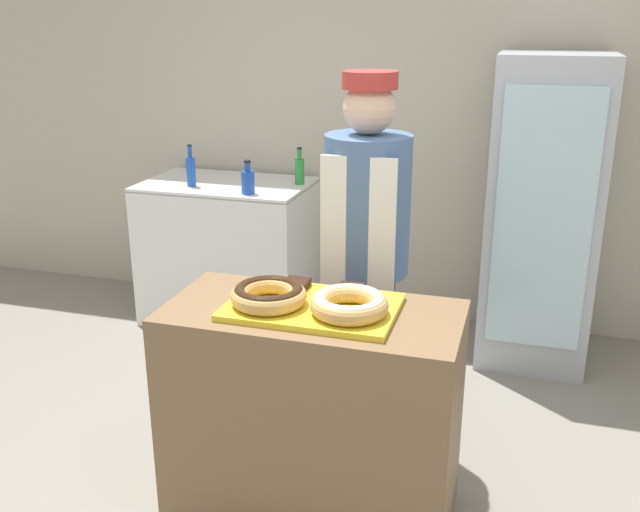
# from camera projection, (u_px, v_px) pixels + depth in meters

# --- Properties ---
(ground_plane) EXTENTS (14.00, 14.00, 0.00)m
(ground_plane) POSITION_uv_depth(u_px,v_px,m) (313.00, 507.00, 2.93)
(ground_plane) COLOR gray
(wall_back) EXTENTS (8.00, 0.06, 2.70)m
(wall_back) POSITION_uv_depth(u_px,v_px,m) (413.00, 111.00, 4.43)
(wall_back) COLOR #BCB29E
(wall_back) RESTS_ON ground_plane
(display_counter) EXTENTS (1.11, 0.54, 0.88)m
(display_counter) POSITION_uv_depth(u_px,v_px,m) (313.00, 414.00, 2.79)
(display_counter) COLOR brown
(display_counter) RESTS_ON ground_plane
(serving_tray) EXTENTS (0.63, 0.41, 0.02)m
(serving_tray) POSITION_uv_depth(u_px,v_px,m) (312.00, 307.00, 2.64)
(serving_tray) COLOR yellow
(serving_tray) RESTS_ON display_counter
(donut_chocolate_glaze) EXTENTS (0.28, 0.28, 0.07)m
(donut_chocolate_glaze) POSITION_uv_depth(u_px,v_px,m) (269.00, 294.00, 2.62)
(donut_chocolate_glaze) COLOR tan
(donut_chocolate_glaze) RESTS_ON serving_tray
(donut_light_glaze) EXTENTS (0.28, 0.28, 0.07)m
(donut_light_glaze) POSITION_uv_depth(u_px,v_px,m) (349.00, 303.00, 2.54)
(donut_light_glaze) COLOR tan
(donut_light_glaze) RESTS_ON serving_tray
(brownie_back_left) EXTENTS (0.09, 0.09, 0.03)m
(brownie_back_left) POSITION_uv_depth(u_px,v_px,m) (297.00, 284.00, 2.79)
(brownie_back_left) COLOR black
(brownie_back_left) RESTS_ON serving_tray
(brownie_back_right) EXTENTS (0.09, 0.09, 0.03)m
(brownie_back_right) POSITION_uv_depth(u_px,v_px,m) (350.00, 290.00, 2.74)
(brownie_back_right) COLOR black
(brownie_back_right) RESTS_ON serving_tray
(baker_person) EXTENTS (0.38, 0.38, 1.70)m
(baker_person) POSITION_uv_depth(u_px,v_px,m) (366.00, 256.00, 3.18)
(baker_person) COLOR #4C4C51
(baker_person) RESTS_ON ground_plane
(beverage_fridge) EXTENTS (0.60, 0.68, 1.73)m
(beverage_fridge) POSITION_uv_depth(u_px,v_px,m) (542.00, 213.00, 4.00)
(beverage_fridge) COLOR #ADB2B7
(beverage_fridge) RESTS_ON ground_plane
(chest_freezer) EXTENTS (1.05, 0.67, 0.91)m
(chest_freezer) POSITION_uv_depth(u_px,v_px,m) (229.00, 250.00, 4.66)
(chest_freezer) COLOR white
(chest_freezer) RESTS_ON ground_plane
(bottle_blue) EXTENTS (0.06, 0.06, 0.26)m
(bottle_blue) POSITION_uv_depth(u_px,v_px,m) (191.00, 170.00, 4.39)
(bottle_blue) COLOR #1E4CB2
(bottle_blue) RESTS_ON chest_freezer
(bottle_green) EXTENTS (0.06, 0.06, 0.23)m
(bottle_green) POSITION_uv_depth(u_px,v_px,m) (300.00, 170.00, 4.44)
(bottle_green) COLOR #2D8C38
(bottle_green) RESTS_ON chest_freezer
(bottle_blue_b) EXTENTS (0.08, 0.08, 0.20)m
(bottle_blue_b) POSITION_uv_depth(u_px,v_px,m) (248.00, 181.00, 4.21)
(bottle_blue_b) COLOR #1E4CB2
(bottle_blue_b) RESTS_ON chest_freezer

